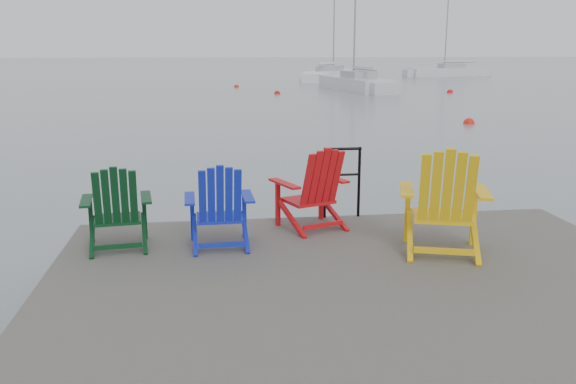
{
  "coord_description": "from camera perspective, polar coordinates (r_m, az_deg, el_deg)",
  "views": [
    {
      "loc": [
        -1.4,
        -4.93,
        2.59
      ],
      "look_at": [
        -0.44,
        2.44,
        0.85
      ],
      "focal_mm": 38.0,
      "sensor_mm": 36.0,
      "label": 1
    }
  ],
  "objects": [
    {
      "name": "ground",
      "position": [
        5.74,
        7.76,
        -13.78
      ],
      "size": [
        400.0,
        400.0,
        0.0
      ],
      "primitive_type": "plane",
      "color": "slate",
      "rests_on": "ground"
    },
    {
      "name": "dock",
      "position": [
        5.59,
        7.87,
        -10.6
      ],
      "size": [
        6.0,
        5.0,
        1.4
      ],
      "color": "#2F2C2A",
      "rests_on": "ground"
    },
    {
      "name": "handrail",
      "position": [
        7.72,
        5.09,
        1.56
      ],
      "size": [
        0.48,
        0.04,
        0.9
      ],
      "color": "black",
      "rests_on": "dock"
    },
    {
      "name": "chair_green",
      "position": [
        6.7,
        -15.75,
        -1.37
      ],
      "size": [
        0.79,
        0.74,
        0.92
      ],
      "rotation": [
        0.0,
        0.0,
        0.12
      ],
      "color": "black",
      "rests_on": "dock"
    },
    {
      "name": "chair_blue",
      "position": [
        6.55,
        -6.42,
        -1.27
      ],
      "size": [
        0.75,
        0.7,
        0.92
      ],
      "rotation": [
        0.0,
        0.0,
        0.03
      ],
      "color": "#1121B3",
      "rests_on": "dock"
    },
    {
      "name": "chair_red",
      "position": [
        7.19,
        2.41,
        0.36
      ],
      "size": [
        0.95,
        0.9,
        0.98
      ],
      "rotation": [
        0.0,
        0.0,
        0.37
      ],
      "color": "red",
      "rests_on": "dock"
    },
    {
      "name": "chair_yellow",
      "position": [
        6.47,
        14.44,
        -0.82
      ],
      "size": [
        1.06,
        1.01,
        1.13
      ],
      "rotation": [
        0.0,
        0.0,
        -0.29
      ],
      "color": "#ECB50D",
      "rests_on": "dock"
    },
    {
      "name": "sailboat_near",
      "position": [
        40.48,
        6.38,
        9.96
      ],
      "size": [
        3.42,
        8.78,
        11.79
      ],
      "rotation": [
        0.0,
        0.0,
        0.14
      ],
      "color": "silver",
      "rests_on": "ground"
    },
    {
      "name": "sailboat_mid",
      "position": [
        53.67,
        4.08,
        10.79
      ],
      "size": [
        6.6,
        9.25,
        12.66
      ],
      "rotation": [
        0.0,
        0.0,
        -0.51
      ],
      "color": "white",
      "rests_on": "ground"
    },
    {
      "name": "sailboat_far",
      "position": [
        62.9,
        14.75,
        10.75
      ],
      "size": [
        8.02,
        3.07,
        10.87
      ],
      "rotation": [
        0.0,
        0.0,
        1.71
      ],
      "color": "silver",
      "rests_on": "ground"
    },
    {
      "name": "buoy_a",
      "position": [
        22.84,
        16.57,
        6.15
      ],
      "size": [
        0.41,
        0.41,
        0.41
      ],
      "primitive_type": "sphere",
      "color": "red",
      "rests_on": "ground"
    },
    {
      "name": "buoy_b",
      "position": [
        36.79,
        -1.02,
        9.17
      ],
      "size": [
        0.38,
        0.38,
        0.38
      ],
      "primitive_type": "sphere",
      "color": "red",
      "rests_on": "ground"
    },
    {
      "name": "buoy_c",
      "position": [
        39.13,
        14.92,
        8.98
      ],
      "size": [
        0.4,
        0.4,
        0.4
      ],
      "primitive_type": "sphere",
      "color": "red",
      "rests_on": "ground"
    },
    {
      "name": "buoy_d",
      "position": [
        43.46,
        -4.84,
        9.75
      ],
      "size": [
        0.36,
        0.36,
        0.36
      ],
      "primitive_type": "sphere",
      "color": "red",
      "rests_on": "ground"
    }
  ]
}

